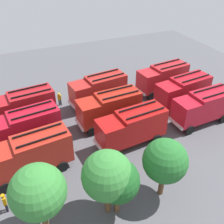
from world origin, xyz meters
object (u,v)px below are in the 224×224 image
at_px(fire_truck_2, 23,106).
at_px(firefighter_3, 5,202).
at_px(fire_truck_4, 110,107).
at_px(tree_0, 165,161).
at_px(firefighter_1, 60,99).
at_px(traffic_cone_1, 141,81).
at_px(fire_truck_1, 99,89).
at_px(tree_2, 107,176).
at_px(fire_truck_8, 31,154).
at_px(tree_3, 38,192).
at_px(fire_truck_6, 203,106).
at_px(fire_truck_7, 132,126).
at_px(fire_truck_5, 25,127).
at_px(tree_1, 117,181).
at_px(fire_truck_3, 183,90).
at_px(firefighter_2, 77,93).
at_px(fire_truck_0, 163,77).

xyz_separation_m(fire_truck_2, firefighter_3, (3.06, 11.50, -1.13)).
xyz_separation_m(fire_truck_4, tree_0, (-0.02, 10.72, 1.50)).
bearing_deg(firefighter_1, fire_truck_4, 50.15).
distance_m(fire_truck_4, traffic_cone_1, 11.03).
xyz_separation_m(fire_truck_1, tree_2, (5.03, 14.91, 1.71)).
bearing_deg(tree_2, fire_truck_8, -54.81).
relative_size(fire_truck_2, tree_2, 1.29).
xyz_separation_m(fire_truck_8, tree_3, (0.18, 5.97, 1.81)).
relative_size(fire_truck_6, traffic_cone_1, 12.10).
bearing_deg(fire_truck_7, fire_truck_2, -45.50).
distance_m(fire_truck_5, tree_1, 12.10).
bearing_deg(fire_truck_3, tree_2, 29.71).
relative_size(fire_truck_7, tree_2, 1.28).
bearing_deg(fire_truck_4, firefighter_1, -57.96).
bearing_deg(tree_3, firefighter_1, -107.45).
relative_size(firefighter_1, firefighter_3, 0.93).
height_order(fire_truck_7, tree_0, tree_0).
distance_m(firefighter_2, tree_2, 17.45).
distance_m(fire_truck_7, tree_1, 8.27).
bearing_deg(firefighter_1, fire_truck_5, -23.53).
xyz_separation_m(fire_truck_0, firefighter_1, (13.78, -2.05, -1.21)).
height_order(fire_truck_7, tree_2, tree_2).
bearing_deg(traffic_cone_1, fire_truck_3, 103.02).
relative_size(fire_truck_3, firefighter_1, 4.39).
bearing_deg(fire_truck_0, fire_truck_5, 6.18).
xyz_separation_m(tree_0, tree_2, (4.65, -0.22, 0.21)).
distance_m(fire_truck_6, fire_truck_8, 18.81).
xyz_separation_m(fire_truck_6, tree_2, (14.29, 6.54, 1.71)).
distance_m(fire_truck_1, traffic_cone_1, 8.44).
bearing_deg(firefighter_2, tree_1, -100.08).
relative_size(fire_truck_1, fire_truck_3, 1.00).
xyz_separation_m(fire_truck_6, firefighter_3, (21.47, 3.44, -1.13)).
bearing_deg(fire_truck_2, firefighter_2, -166.00).
xyz_separation_m(fire_truck_3, tree_1, (13.82, 10.77, 1.23)).
xyz_separation_m(fire_truck_0, tree_3, (18.87, 14.12, 1.81)).
bearing_deg(firefighter_2, fire_truck_4, -76.99).
relative_size(fire_truck_3, tree_1, 1.48).
height_order(fire_truck_5, firefighter_2, fire_truck_5).
bearing_deg(fire_truck_1, fire_truck_6, 131.30).
distance_m(firefighter_2, tree_1, 17.61).
relative_size(firefighter_1, firefighter_2, 0.96).
relative_size(fire_truck_6, tree_3, 1.24).
relative_size(firefighter_2, tree_2, 0.31).
distance_m(fire_truck_1, fire_truck_3, 10.43).
height_order(fire_truck_1, firefighter_2, fire_truck_1).
xyz_separation_m(firefighter_1, firefighter_2, (-2.37, -0.38, 0.04)).
distance_m(fire_truck_3, tree_0, 14.56).
bearing_deg(fire_truck_7, fire_truck_4, -85.24).
bearing_deg(fire_truck_1, fire_truck_5, 17.86).
distance_m(fire_truck_4, firefighter_1, 7.54).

